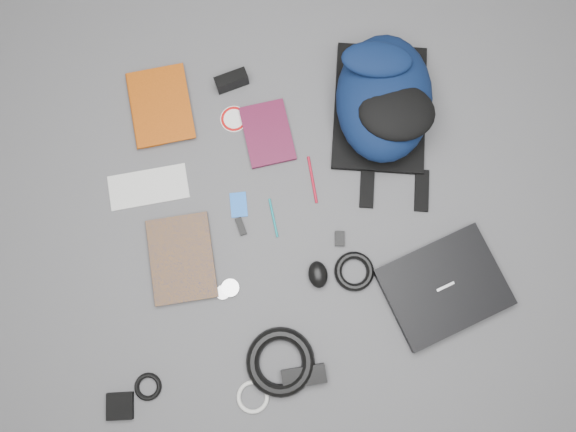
{
  "coord_description": "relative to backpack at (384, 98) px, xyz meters",
  "views": [
    {
      "loc": [
        -0.04,
        -0.29,
        1.7
      ],
      "look_at": [
        0.0,
        0.0,
        0.02
      ],
      "focal_mm": 35.0,
      "sensor_mm": 36.0,
      "label": 1
    }
  ],
  "objects": [
    {
      "name": "earbud_coil",
      "position": [
        -0.82,
        -0.74,
        -0.09
      ],
      "size": [
        0.08,
        0.08,
        0.01
      ],
      "primitive_type": "torus",
      "rotation": [
        0.0,
        0.0,
        -0.01
      ],
      "color": "black",
      "rests_on": "ground"
    },
    {
      "name": "headphone_right",
      "position": [
        -0.54,
        -0.49,
        -0.09
      ],
      "size": [
        0.07,
        0.07,
        0.01
      ],
      "primitive_type": "cylinder",
      "rotation": [
        0.0,
        0.0,
        0.26
      ],
      "color": "silver",
      "rests_on": "ground"
    },
    {
      "name": "textbook_red",
      "position": [
        -0.78,
        0.1,
        -0.08
      ],
      "size": [
        0.2,
        0.26,
        0.03
      ],
      "primitive_type": "imported",
      "rotation": [
        0.0,
        0.0,
        0.05
      ],
      "color": "#923808",
      "rests_on": "ground"
    },
    {
      "name": "key_fob",
      "position": [
        -0.19,
        -0.39,
        -0.09
      ],
      "size": [
        0.04,
        0.05,
        0.01
      ],
      "primitive_type": "cube",
      "rotation": [
        0.0,
        0.0,
        -0.16
      ],
      "color": "black",
      "rests_on": "ground"
    },
    {
      "name": "power_brick",
      "position": [
        -0.36,
        -0.77,
        -0.08
      ],
      "size": [
        0.13,
        0.06,
        0.03
      ],
      "primitive_type": "cube",
      "rotation": [
        0.0,
        0.0,
        0.02
      ],
      "color": "black",
      "rests_on": "ground"
    },
    {
      "name": "white_cable_coil",
      "position": [
        -0.52,
        -0.81,
        -0.09
      ],
      "size": [
        0.11,
        0.11,
        0.01
      ],
      "primitive_type": "torus",
      "rotation": [
        0.0,
        0.0,
        -0.21
      ],
      "color": "silver",
      "rests_on": "ground"
    },
    {
      "name": "ground",
      "position": [
        -0.34,
        -0.3,
        -0.09
      ],
      "size": [
        4.0,
        4.0,
        0.0
      ],
      "primitive_type": "plane",
      "color": "#4F4F51",
      "rests_on": "ground"
    },
    {
      "name": "power_cord_coil",
      "position": [
        -0.42,
        -0.72,
        -0.07
      ],
      "size": [
        0.25,
        0.25,
        0.04
      ],
      "primitive_type": "torus",
      "rotation": [
        0.0,
        0.0,
        0.32
      ],
      "color": "black",
      "rests_on": "ground"
    },
    {
      "name": "laptop",
      "position": [
        0.09,
        -0.58,
        -0.08
      ],
      "size": [
        0.4,
        0.35,
        0.03
      ],
      "primitive_type": "cube",
      "rotation": [
        0.0,
        0.0,
        0.28
      ],
      "color": "black",
      "rests_on": "ground"
    },
    {
      "name": "envelope",
      "position": [
        -0.75,
        -0.14,
        -0.09
      ],
      "size": [
        0.25,
        0.12,
        0.0
      ],
      "primitive_type": "cube",
      "rotation": [
        0.0,
        0.0,
        0.03
      ],
      "color": "silver",
      "rests_on": "ground"
    },
    {
      "name": "mouse",
      "position": [
        -0.28,
        -0.49,
        -0.07
      ],
      "size": [
        0.06,
        0.08,
        0.04
      ],
      "primitive_type": "ellipsoid",
      "rotation": [
        0.0,
        0.0,
        0.01
      ],
      "color": "black",
      "rests_on": "ground"
    },
    {
      "name": "id_badge",
      "position": [
        -0.48,
        -0.24,
        -0.09
      ],
      "size": [
        0.05,
        0.08,
        0.0
      ],
      "primitive_type": "cube",
      "rotation": [
        0.0,
        0.0,
        -0.05
      ],
      "color": "blue",
      "rests_on": "ground"
    },
    {
      "name": "pouch",
      "position": [
        -0.9,
        -0.78,
        -0.08
      ],
      "size": [
        0.08,
        0.08,
        0.02
      ],
      "primitive_type": "cube",
      "rotation": [
        0.0,
        0.0,
        -0.1
      ],
      "color": "black",
      "rests_on": "ground"
    },
    {
      "name": "headphone_left",
      "position": [
        -0.57,
        -0.5,
        -0.09
      ],
      "size": [
        0.05,
        0.05,
        0.01
      ],
      "primitive_type": "cylinder",
      "rotation": [
        0.0,
        0.0,
        -0.29
      ],
      "color": "#ADADAF",
      "rests_on": "ground"
    },
    {
      "name": "dvd_case",
      "position": [
        -0.36,
        -0.03,
        -0.09
      ],
      "size": [
        0.16,
        0.21,
        0.02
      ],
      "primitive_type": "cube",
      "rotation": [
        0.0,
        0.0,
        0.07
      ],
      "color": "#430C23",
      "rests_on": "ground"
    },
    {
      "name": "usb_black",
      "position": [
        -0.49,
        -0.31,
        -0.09
      ],
      "size": [
        0.03,
        0.06,
        0.01
      ],
      "primitive_type": "cube",
      "rotation": [
        0.0,
        0.0,
        0.21
      ],
      "color": "black",
      "rests_on": "ground"
    },
    {
      "name": "pen_red",
      "position": [
        -0.25,
        -0.2,
        -0.09
      ],
      "size": [
        0.01,
        0.15,
        0.01
      ],
      "primitive_type": "cylinder",
      "rotation": [
        1.57,
        0.0,
        0.02
      ],
      "color": "#A10C20",
      "rests_on": "ground"
    },
    {
      "name": "compact_camera",
      "position": [
        -0.45,
        0.15,
        -0.07
      ],
      "size": [
        0.11,
        0.06,
        0.06
      ],
      "primitive_type": "cube",
      "rotation": [
        0.0,
        0.0,
        0.22
      ],
      "color": "black",
      "rests_on": "ground"
    },
    {
      "name": "cable_coil",
      "position": [
        -0.17,
        -0.5,
        -0.08
      ],
      "size": [
        0.15,
        0.15,
        0.02
      ],
      "primitive_type": "torus",
      "rotation": [
        0.0,
        0.0,
        -0.28
      ],
      "color": "black",
      "rests_on": "ground"
    },
    {
      "name": "comic_book",
      "position": [
        -0.77,
        -0.38,
        -0.08
      ],
      "size": [
        0.19,
        0.26,
        0.02
      ],
      "primitive_type": "imported",
      "rotation": [
        0.0,
        0.0,
        0.01
      ],
      "color": "#A6670B",
      "rests_on": "ground"
    },
    {
      "name": "sticker_disc",
      "position": [
        -0.46,
        0.04,
        -0.09
      ],
      "size": [
        0.11,
        0.11,
        0.0
      ],
      "primitive_type": "cylinder",
      "rotation": [
        0.0,
        0.0,
        -0.4
      ],
      "color": "white",
      "rests_on": "ground"
    },
    {
      "name": "backpack",
      "position": [
        0.0,
        0.0,
        0.0
      ],
      "size": [
        0.4,
        0.51,
        0.19
      ],
      "primitive_type": null,
      "rotation": [
        0.0,
        0.0,
        -0.22
      ],
      "color": "black",
      "rests_on": "ground"
    },
    {
      "name": "pen_teal",
      "position": [
        -0.38,
        -0.3,
        -0.09
      ],
      "size": [
        0.01,
        0.12,
        0.01
      ],
      "primitive_type": "cylinder",
      "rotation": [
        1.57,
        0.0,
        0.06
      ],
      "color": "#0D757C",
      "rests_on": "ground"
    }
  ]
}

